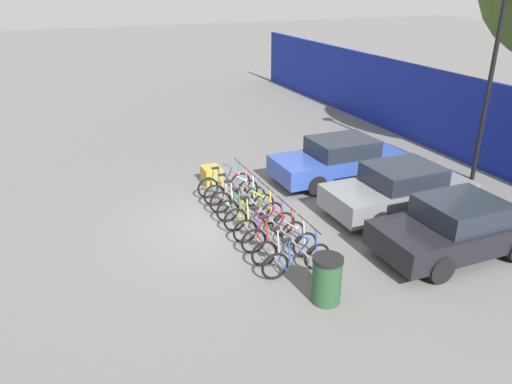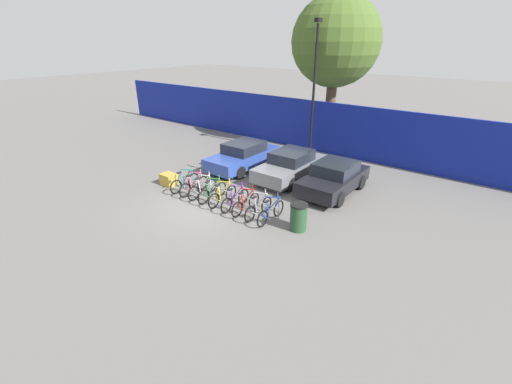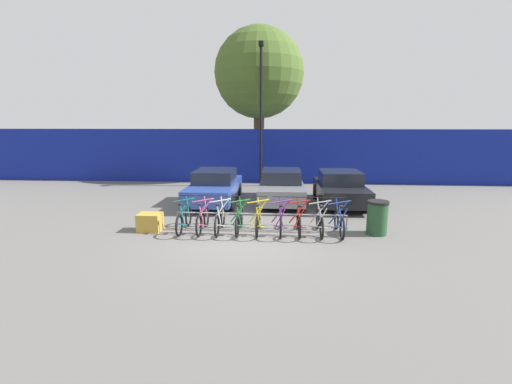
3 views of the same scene
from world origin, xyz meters
The scene contains 19 objects.
ground_plane centered at (0.00, 0.00, 0.00)m, with size 120.00×120.00×0.00m, color #605E5B.
hoarding_wall centered at (0.00, 9.50, 1.49)m, with size 36.00×0.16×2.99m, color navy.
bike_rack centered at (0.52, 0.68, 0.50)m, with size 5.32×0.04×0.57m.
bicycle_teal centered at (-1.87, 0.53, 0.38)m, with size 0.68×1.71×1.05m.
bicycle_pink centered at (-1.27, 0.53, 0.38)m, with size 0.68×1.71×1.05m.
bicycle_white centered at (-0.73, 0.53, 0.38)m, with size 0.68×1.71×1.05m.
bicycle_green centered at (-0.13, 0.53, 0.38)m, with size 0.68×1.71×1.05m.
bicycle_yellow centered at (0.45, 0.53, 0.38)m, with size 0.68×1.71×1.05m.
bicycle_purple centered at (1.14, 0.53, 0.38)m, with size 0.68×1.71×1.05m.
bicycle_red centered at (1.69, 0.53, 0.38)m, with size 0.68×1.71×1.05m.
bicycle_silver centered at (2.32, 0.53, 0.38)m, with size 0.68×1.71×1.05m.
bicycle_blue centered at (2.91, 0.53, 0.38)m, with size 0.68×1.71×1.05m.
car_blue centered at (-1.62, 4.39, 0.69)m, with size 1.91×4.32×1.40m.
car_grey centered at (1.16, 4.62, 0.69)m, with size 1.91×4.15×1.40m.
car_black centered at (3.56, 4.43, 0.69)m, with size 1.91×3.94×1.40m.
lamp_post centered at (0.07, 8.50, 4.00)m, with size 0.24×0.44×7.28m.
trash_bin centered at (4.05, 0.62, 0.52)m, with size 0.63×0.63×1.03m.
cargo_crate centered at (-2.94, 0.47, 0.28)m, with size 0.70×0.56×0.55m, color #B28C33.
tree_behind_hoarding centered at (-0.20, 11.30, 6.12)m, with size 5.20×5.20×8.77m.
Camera 3 is at (1.11, -9.55, 3.31)m, focal length 24.00 mm.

